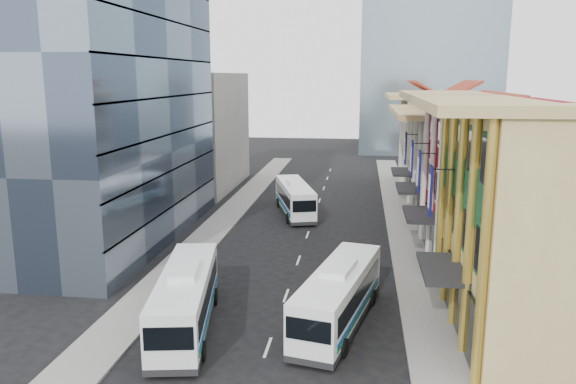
# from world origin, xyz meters

# --- Properties ---
(ground) EXTENTS (200.00, 200.00, 0.00)m
(ground) POSITION_xyz_m (0.00, 0.00, 0.00)
(ground) COLOR black
(ground) RESTS_ON ground
(sidewalk_right) EXTENTS (3.00, 90.00, 0.15)m
(sidewalk_right) POSITION_xyz_m (8.50, 22.00, 0.07)
(sidewalk_right) COLOR slate
(sidewalk_right) RESTS_ON ground
(sidewalk_left) EXTENTS (3.00, 90.00, 0.15)m
(sidewalk_left) POSITION_xyz_m (-8.50, 22.00, 0.07)
(sidewalk_left) COLOR slate
(sidewalk_left) RESTS_ON ground
(shophouse_tan) EXTENTS (8.00, 14.00, 12.00)m
(shophouse_tan) POSITION_xyz_m (14.00, 5.00, 6.00)
(shophouse_tan) COLOR tan
(shophouse_tan) RESTS_ON ground
(shophouse_red) EXTENTS (8.00, 10.00, 12.00)m
(shophouse_red) POSITION_xyz_m (14.00, 17.00, 6.00)
(shophouse_red) COLOR maroon
(shophouse_red) RESTS_ON ground
(shophouse_cream_near) EXTENTS (8.00, 9.00, 10.00)m
(shophouse_cream_near) POSITION_xyz_m (14.00, 26.50, 5.00)
(shophouse_cream_near) COLOR beige
(shophouse_cream_near) RESTS_ON ground
(shophouse_cream_mid) EXTENTS (8.00, 9.00, 10.00)m
(shophouse_cream_mid) POSITION_xyz_m (14.00, 35.50, 5.00)
(shophouse_cream_mid) COLOR beige
(shophouse_cream_mid) RESTS_ON ground
(shophouse_cream_far) EXTENTS (8.00, 12.00, 11.00)m
(shophouse_cream_far) POSITION_xyz_m (14.00, 46.00, 5.50)
(shophouse_cream_far) COLOR beige
(shophouse_cream_far) RESTS_ON ground
(office_tower) EXTENTS (12.00, 26.00, 30.00)m
(office_tower) POSITION_xyz_m (-17.00, 19.00, 15.00)
(office_tower) COLOR #384559
(office_tower) RESTS_ON ground
(office_block_far) EXTENTS (10.00, 18.00, 14.00)m
(office_block_far) POSITION_xyz_m (-16.00, 42.00, 7.00)
(office_block_far) COLOR gray
(office_block_far) RESTS_ON ground
(bus_left_near) EXTENTS (4.47, 11.39, 3.56)m
(bus_left_near) POSITION_xyz_m (-4.80, 2.62, 1.78)
(bus_left_near) COLOR white
(bus_left_near) RESTS_ON ground
(bus_left_far) EXTENTS (5.42, 11.05, 3.45)m
(bus_left_far) POSITION_xyz_m (-2.00, 29.35, 1.73)
(bus_left_far) COLOR white
(bus_left_far) RESTS_ON ground
(bus_right) EXTENTS (4.89, 11.22, 3.50)m
(bus_right) POSITION_xyz_m (3.46, 4.23, 1.75)
(bus_right) COLOR white
(bus_right) RESTS_ON ground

